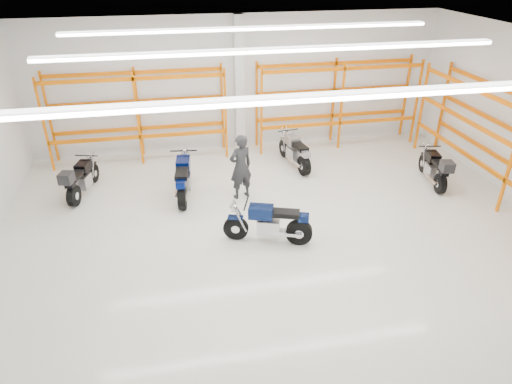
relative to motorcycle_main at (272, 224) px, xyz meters
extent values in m
plane|color=beige|center=(0.26, 0.21, -0.50)|extent=(14.00, 14.00, 0.00)
cube|color=silver|center=(0.26, 6.21, 1.75)|extent=(14.00, 0.02, 4.50)
cube|color=silver|center=(0.26, -5.79, 1.75)|extent=(14.00, 0.02, 4.50)
cube|color=white|center=(0.26, 0.21, 4.00)|extent=(14.00, 12.00, 0.02)
cube|color=white|center=(0.26, -2.79, 3.90)|extent=(10.00, 0.22, 0.10)
cube|color=white|center=(0.26, 0.71, 3.90)|extent=(10.00, 0.22, 0.10)
cube|color=white|center=(0.26, 3.71, 3.90)|extent=(10.00, 0.22, 0.10)
cylinder|color=black|center=(-0.82, 0.28, -0.19)|extent=(0.62, 0.31, 0.61)
cylinder|color=black|center=(0.63, -0.21, -0.18)|extent=(0.66, 0.38, 0.63)
cylinder|color=silver|center=(-0.82, 0.28, -0.19)|extent=(0.24, 0.20, 0.20)
cylinder|color=silver|center=(0.63, -0.21, -0.18)|extent=(0.28, 0.27, 0.22)
cube|color=#091438|center=(-0.82, 0.28, 0.12)|extent=(0.40, 0.26, 0.06)
cube|color=#B7B7BC|center=(-0.07, 0.03, -0.07)|extent=(0.62, 0.52, 0.39)
cube|color=#A5A5AA|center=(0.30, -0.10, -0.17)|extent=(0.72, 0.35, 0.08)
cube|color=#091438|center=(-0.24, 0.09, 0.32)|extent=(0.65, 0.51, 0.29)
cube|color=black|center=(0.30, -0.10, 0.32)|extent=(0.74, 0.51, 0.12)
cube|color=#091438|center=(0.71, -0.24, 0.24)|extent=(0.32, 0.30, 0.16)
cylinder|color=black|center=(-0.57, 0.20, 0.55)|extent=(0.27, 0.69, 0.04)
sphere|color=silver|center=(-0.86, 0.30, 0.38)|extent=(0.19, 0.19, 0.19)
cylinder|color=silver|center=(0.29, -0.27, -0.17)|extent=(0.76, 0.33, 0.09)
cylinder|color=black|center=(-4.57, 4.19, -0.21)|extent=(0.26, 0.59, 0.58)
cylinder|color=black|center=(-4.93, 2.79, -0.20)|extent=(0.32, 0.62, 0.60)
cylinder|color=silver|center=(-4.57, 4.19, -0.21)|extent=(0.18, 0.22, 0.19)
cylinder|color=silver|center=(-4.93, 2.79, -0.20)|extent=(0.24, 0.25, 0.21)
cube|color=black|center=(-4.57, 4.19, 0.08)|extent=(0.23, 0.37, 0.06)
cube|color=#B7B7BC|center=(-4.76, 3.46, -0.09)|extent=(0.46, 0.57, 0.37)
cube|color=#A5A5AA|center=(-4.85, 3.11, -0.19)|extent=(0.28, 0.68, 0.08)
cube|color=black|center=(-4.71, 3.63, 0.27)|extent=(0.45, 0.60, 0.27)
cube|color=black|center=(-4.85, 3.11, 0.27)|extent=(0.44, 0.69, 0.12)
cube|color=black|center=(-4.95, 2.72, 0.20)|extent=(0.27, 0.30, 0.15)
cylinder|color=black|center=(-4.63, 3.94, 0.49)|extent=(0.66, 0.20, 0.03)
sphere|color=silver|center=(-4.56, 4.22, 0.33)|extent=(0.18, 0.18, 0.18)
cylinder|color=silver|center=(-5.01, 3.11, -0.19)|extent=(0.27, 0.72, 0.09)
cube|color=black|center=(-4.98, 2.60, 0.45)|extent=(0.41, 0.44, 0.29)
cylinder|color=black|center=(-1.81, 3.68, -0.16)|extent=(0.21, 0.68, 0.67)
cylinder|color=black|center=(-2.02, 2.03, -0.15)|extent=(0.28, 0.71, 0.69)
cylinder|color=silver|center=(-1.81, 3.68, -0.16)|extent=(0.18, 0.24, 0.22)
cylinder|color=silver|center=(-2.02, 2.03, -0.15)|extent=(0.25, 0.27, 0.24)
cube|color=#031049|center=(-1.81, 3.68, 0.17)|extent=(0.21, 0.42, 0.07)
cube|color=#B7B7BC|center=(-1.92, 2.83, -0.03)|extent=(0.47, 0.62, 0.42)
cube|color=#A5A5AA|center=(-1.97, 2.41, -0.14)|extent=(0.23, 0.79, 0.09)
cube|color=#031049|center=(-1.89, 3.02, 0.39)|extent=(0.45, 0.66, 0.31)
cube|color=black|center=(-1.97, 2.41, 0.39)|extent=(0.42, 0.77, 0.13)
cube|color=#031049|center=(-2.03, 1.95, 0.30)|extent=(0.28, 0.32, 0.18)
cylinder|color=black|center=(-1.85, 3.40, 0.63)|extent=(0.77, 0.14, 0.04)
sphere|color=silver|center=(-1.81, 3.73, 0.46)|extent=(0.21, 0.21, 0.21)
cylinder|color=silver|center=(-2.15, 2.39, -0.14)|extent=(0.20, 0.84, 0.10)
cylinder|color=black|center=(1.58, 4.92, -0.19)|extent=(0.22, 0.63, 0.61)
cylinder|color=black|center=(1.84, 3.41, -0.18)|extent=(0.29, 0.66, 0.63)
cylinder|color=silver|center=(1.58, 4.92, -0.19)|extent=(0.17, 0.23, 0.20)
cylinder|color=silver|center=(1.84, 3.41, -0.18)|extent=(0.24, 0.26, 0.22)
cube|color=gray|center=(1.58, 4.92, 0.12)|extent=(0.21, 0.39, 0.06)
cube|color=#B7B7BC|center=(1.72, 4.14, -0.07)|extent=(0.45, 0.58, 0.39)
cube|color=#A5A5AA|center=(1.78, 3.75, -0.17)|extent=(0.24, 0.73, 0.08)
cube|color=gray|center=(1.69, 4.32, 0.32)|extent=(0.44, 0.62, 0.29)
cube|color=black|center=(1.78, 3.75, 0.32)|extent=(0.41, 0.72, 0.12)
cube|color=gray|center=(1.85, 3.33, 0.24)|extent=(0.27, 0.30, 0.16)
cylinder|color=black|center=(1.63, 4.66, 0.55)|extent=(0.71, 0.15, 0.04)
sphere|color=silver|center=(1.58, 4.96, 0.38)|extent=(0.19, 0.19, 0.19)
cylinder|color=silver|center=(1.62, 3.69, -0.17)|extent=(0.22, 0.77, 0.09)
cylinder|color=black|center=(5.62, 2.89, -0.21)|extent=(0.22, 0.58, 0.57)
cylinder|color=black|center=(5.36, 1.49, -0.20)|extent=(0.28, 0.61, 0.59)
cylinder|color=silver|center=(5.62, 2.89, -0.21)|extent=(0.17, 0.21, 0.19)
cylinder|color=silver|center=(5.36, 1.49, -0.20)|extent=(0.23, 0.24, 0.21)
cube|color=black|center=(5.62, 2.89, 0.08)|extent=(0.20, 0.36, 0.06)
cube|color=#B7B7BC|center=(5.49, 2.16, -0.10)|extent=(0.43, 0.55, 0.36)
cube|color=#A5A5AA|center=(5.42, 1.80, -0.19)|extent=(0.23, 0.68, 0.08)
cube|color=black|center=(5.52, 2.33, 0.27)|extent=(0.42, 0.58, 0.27)
cube|color=black|center=(5.42, 1.80, 0.27)|extent=(0.40, 0.67, 0.11)
cube|color=black|center=(5.35, 1.41, 0.19)|extent=(0.25, 0.28, 0.15)
cylinder|color=black|center=(5.58, 2.65, 0.48)|extent=(0.66, 0.16, 0.03)
sphere|color=silver|center=(5.63, 2.93, 0.32)|extent=(0.18, 0.18, 0.18)
cylinder|color=silver|center=(5.26, 1.80, -0.19)|extent=(0.21, 0.72, 0.09)
cube|color=black|center=(5.33, 1.30, 0.44)|extent=(0.38, 0.42, 0.29)
imported|color=black|center=(-0.34, 2.39, 0.44)|extent=(0.80, 0.66, 1.88)
cube|color=white|center=(0.26, 6.03, 1.75)|extent=(0.32, 0.32, 4.50)
cube|color=orange|center=(-5.94, 6.09, 1.00)|extent=(0.07, 0.07, 3.00)
cube|color=orange|center=(-5.94, 5.29, 1.00)|extent=(0.07, 0.07, 3.00)
cube|color=orange|center=(-3.14, 6.09, 1.00)|extent=(0.07, 0.07, 3.00)
cube|color=orange|center=(-3.14, 5.29, 1.00)|extent=(0.07, 0.07, 3.00)
cube|color=orange|center=(-0.34, 6.09, 1.00)|extent=(0.07, 0.07, 3.00)
cube|color=orange|center=(-0.34, 5.29, 1.00)|extent=(0.07, 0.07, 3.00)
cube|color=orange|center=(-3.14, 6.09, 0.44)|extent=(5.60, 0.07, 0.12)
cube|color=orange|center=(-3.14, 5.29, 0.44)|extent=(5.60, 0.07, 0.12)
cube|color=orange|center=(-3.14, 6.09, 1.38)|extent=(5.60, 0.07, 0.12)
cube|color=orange|center=(-3.14, 5.29, 1.38)|extent=(5.60, 0.07, 0.12)
cube|color=orange|center=(-3.14, 6.09, 2.32)|extent=(5.60, 0.07, 0.12)
cube|color=orange|center=(-3.14, 5.29, 2.32)|extent=(5.60, 0.07, 0.12)
cube|color=orange|center=(0.86, 6.09, 1.00)|extent=(0.07, 0.07, 3.00)
cube|color=orange|center=(0.86, 5.29, 1.00)|extent=(0.07, 0.07, 3.00)
cube|color=orange|center=(3.66, 6.09, 1.00)|extent=(0.07, 0.07, 3.00)
cube|color=orange|center=(3.66, 5.29, 1.00)|extent=(0.07, 0.07, 3.00)
cube|color=orange|center=(6.46, 6.09, 1.00)|extent=(0.07, 0.07, 3.00)
cube|color=orange|center=(6.46, 5.29, 1.00)|extent=(0.07, 0.07, 3.00)
cube|color=orange|center=(3.66, 6.09, 0.44)|extent=(5.60, 0.07, 0.12)
cube|color=orange|center=(3.66, 5.29, 0.44)|extent=(5.60, 0.07, 0.12)
cube|color=orange|center=(3.66, 6.09, 1.38)|extent=(5.60, 0.07, 0.12)
cube|color=orange|center=(3.66, 5.29, 1.38)|extent=(5.60, 0.07, 0.12)
cube|color=orange|center=(3.66, 6.09, 2.32)|extent=(5.60, 0.07, 0.12)
cube|color=orange|center=(3.66, 5.29, 2.32)|extent=(5.60, 0.07, 0.12)
cube|color=orange|center=(6.34, 0.21, 1.00)|extent=(0.07, 0.07, 3.00)
cube|color=orange|center=(7.14, 4.71, 1.00)|extent=(0.07, 0.07, 3.00)
cube|color=orange|center=(6.34, 4.71, 1.00)|extent=(0.07, 0.07, 3.00)
cube|color=orange|center=(6.34, 0.21, 0.44)|extent=(0.07, 9.00, 0.12)
camera|label=1|loc=(-2.17, -8.97, 5.81)|focal=32.00mm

